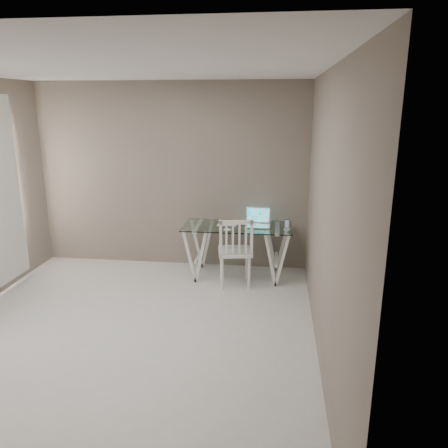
% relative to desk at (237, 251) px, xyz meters
% --- Properties ---
extents(room, '(4.50, 4.52, 2.71)m').
position_rel_desk_xyz_m(room, '(-1.08, -1.80, 1.33)').
color(room, beige).
rests_on(room, ground).
extents(desk, '(1.50, 0.70, 0.75)m').
position_rel_desk_xyz_m(desk, '(0.00, 0.00, 0.00)').
color(desk, silver).
rests_on(desk, ground).
extents(chair, '(0.50, 0.50, 0.96)m').
position_rel_desk_xyz_m(chair, '(0.01, -0.36, 0.15)').
color(chair, white).
rests_on(chair, ground).
extents(laptop, '(0.34, 0.31, 0.24)m').
position_rel_desk_xyz_m(laptop, '(0.28, 0.06, 0.42)').
color(laptop, silver).
rests_on(laptop, desk).
extents(keyboard, '(0.28, 0.12, 0.01)m').
position_rel_desk_xyz_m(keyboard, '(-0.15, 0.01, 0.37)').
color(keyboard, silver).
rests_on(keyboard, desk).
extents(mouse, '(0.11, 0.06, 0.03)m').
position_rel_desk_xyz_m(mouse, '(-0.11, -0.27, 0.38)').
color(mouse, white).
rests_on(mouse, desk).
extents(phone_dock, '(0.07, 0.07, 0.14)m').
position_rel_desk_xyz_m(phone_dock, '(0.68, -0.10, 0.40)').
color(phone_dock, white).
rests_on(phone_dock, desk).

